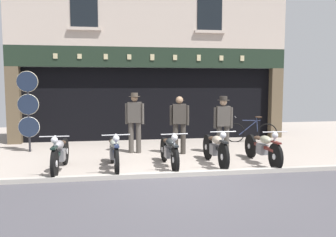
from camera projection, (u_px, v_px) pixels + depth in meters
name	position (u px, v px, depth m)	size (l,w,h in m)	color
ground	(191.00, 193.00, 6.70)	(21.83, 22.00, 0.18)	#A2968B
shop_facade	(147.00, 93.00, 14.41)	(10.13, 4.42, 6.01)	black
motorcycle_left	(60.00, 153.00, 8.16)	(0.62, 2.06, 0.92)	black
motorcycle_center_left	(114.00, 151.00, 8.37)	(0.62, 2.08, 0.93)	black
motorcycle_center	(169.00, 150.00, 8.57)	(0.62, 1.93, 0.91)	black
motorcycle_center_right	(215.00, 148.00, 8.80)	(0.62, 1.98, 0.93)	black
motorcycle_right	(263.00, 147.00, 8.95)	(0.62, 2.08, 0.92)	black
salesman_left	(135.00, 120.00, 10.29)	(0.55, 0.33, 1.77)	#47423D
shopkeeper_center	(179.00, 122.00, 10.14)	(0.56, 0.27, 1.67)	#38332D
salesman_right	(223.00, 122.00, 10.24)	(0.56, 0.36, 1.67)	#47423D
tyre_sign_pole	(28.00, 105.00, 10.40)	(0.62, 0.06, 2.40)	#232328
advert_board_near	(212.00, 95.00, 13.18)	(0.79, 0.03, 0.97)	silver
advert_board_far	(244.00, 93.00, 13.37)	(0.68, 0.03, 1.12)	silver
leaning_bicycle	(251.00, 132.00, 12.23)	(1.72, 0.64, 0.93)	black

